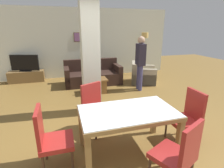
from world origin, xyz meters
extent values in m
plane|color=brown|center=(0.00, 0.00, 0.00)|extent=(18.00, 18.00, 0.00)
cube|color=silver|center=(0.00, 5.01, 1.35)|extent=(7.20, 0.06, 2.70)
cube|color=brown|center=(-0.16, 4.97, 1.60)|extent=(0.44, 0.02, 0.36)
cube|color=#8C598C|center=(-0.16, 4.96, 1.60)|extent=(0.40, 0.01, 0.32)
cube|color=silver|center=(-0.29, 1.61, 1.35)|extent=(0.39, 0.37, 2.70)
cube|color=olive|center=(0.00, -0.40, 0.71)|extent=(1.47, 0.06, 0.06)
cube|color=olive|center=(0.00, 0.40, 0.71)|extent=(1.47, 0.06, 0.06)
cube|color=olive|center=(-0.71, 0.00, 0.71)|extent=(0.06, 0.74, 0.06)
cube|color=olive|center=(0.71, 0.00, 0.71)|extent=(0.06, 0.74, 0.06)
cube|color=silver|center=(0.00, 0.00, 0.75)|extent=(1.45, 0.84, 0.01)
cube|color=olive|center=(-0.69, -0.38, 0.34)|extent=(0.08, 0.08, 0.68)
cube|color=olive|center=(0.69, -0.38, 0.34)|extent=(0.08, 0.08, 0.68)
cube|color=olive|center=(-0.69, 0.38, 0.34)|extent=(0.08, 0.08, 0.68)
cube|color=olive|center=(0.69, 0.38, 0.34)|extent=(0.08, 0.08, 0.68)
cube|color=maroon|center=(-0.33, 0.72, 0.41)|extent=(0.61, 0.61, 0.07)
cube|color=maroon|center=(-0.42, 0.91, 0.69)|extent=(0.42, 0.23, 0.50)
cylinder|color=#493224|center=(-0.08, 0.63, 0.19)|extent=(0.04, 0.04, 0.37)
cylinder|color=#493224|center=(-0.43, 0.47, 0.19)|extent=(0.04, 0.04, 0.37)
cylinder|color=#493224|center=(-0.24, 0.98, 0.19)|extent=(0.04, 0.04, 0.37)
cylinder|color=#493224|center=(-0.58, 0.82, 0.19)|extent=(0.04, 0.04, 0.37)
cube|color=maroon|center=(1.03, 0.00, 0.41)|extent=(0.46, 0.46, 0.07)
cube|color=maroon|center=(1.24, 0.00, 0.69)|extent=(0.05, 0.44, 0.50)
cylinder|color=#493224|center=(0.84, -0.19, 0.19)|extent=(0.04, 0.04, 0.37)
cylinder|color=#493224|center=(0.84, 0.19, 0.19)|extent=(0.04, 0.04, 0.37)
cylinder|color=#493224|center=(1.22, -0.19, 0.19)|extent=(0.04, 0.04, 0.37)
cylinder|color=#493224|center=(1.22, 0.19, 0.19)|extent=(0.04, 0.04, 0.37)
cube|color=maroon|center=(0.33, -0.71, 0.41)|extent=(0.61, 0.61, 0.07)
cube|color=maroon|center=(0.42, -0.89, 0.69)|extent=(0.42, 0.23, 0.50)
cylinder|color=#493224|center=(0.42, -0.45, 0.19)|extent=(0.04, 0.04, 0.37)
cube|color=maroon|center=(-1.07, 0.00, 0.41)|extent=(0.46, 0.46, 0.07)
cube|color=maroon|center=(-1.28, 0.00, 0.69)|extent=(0.05, 0.44, 0.50)
cylinder|color=#493224|center=(-0.88, 0.19, 0.19)|extent=(0.04, 0.04, 0.37)
cylinder|color=#493224|center=(-0.88, -0.19, 0.19)|extent=(0.04, 0.04, 0.37)
cylinder|color=#493224|center=(-1.26, 0.19, 0.19)|extent=(0.04, 0.04, 0.37)
cylinder|color=#493224|center=(-1.26, -0.19, 0.19)|extent=(0.04, 0.04, 0.37)
cube|color=#32211B|center=(0.13, 3.80, 0.21)|extent=(1.99, 0.92, 0.42)
cube|color=#32211B|center=(0.13, 4.17, 0.64)|extent=(1.99, 0.18, 0.43)
cube|color=#32211B|center=(1.04, 3.80, 0.33)|extent=(0.16, 0.92, 0.66)
cube|color=#32211B|center=(-0.79, 3.80, 0.33)|extent=(0.16, 0.92, 0.66)
cube|color=tan|center=(1.94, 3.42, 0.20)|extent=(1.10, 1.09, 0.40)
cube|color=tan|center=(1.63, 3.55, 0.58)|extent=(0.48, 0.84, 0.36)
cube|color=tan|center=(2.07, 3.74, 0.30)|extent=(0.84, 0.45, 0.60)
cube|color=tan|center=(1.82, 3.10, 0.30)|extent=(0.84, 0.45, 0.60)
cube|color=brown|center=(0.05, 2.87, 0.43)|extent=(0.68, 0.51, 0.04)
cube|color=brown|center=(0.05, 2.87, 0.21)|extent=(0.60, 0.43, 0.41)
cylinder|color=#4C2D14|center=(-0.14, 2.78, 0.55)|extent=(0.08, 0.08, 0.20)
cylinder|color=#4C2D14|center=(-0.14, 2.78, 0.69)|extent=(0.03, 0.03, 0.07)
cylinder|color=#B7B7BC|center=(-0.14, 2.78, 0.73)|extent=(0.03, 0.03, 0.01)
cube|color=brown|center=(-2.23, 4.73, 0.21)|extent=(1.25, 0.40, 0.41)
cube|color=black|center=(-2.23, 4.73, 0.43)|extent=(0.45, 0.31, 0.03)
cube|color=black|center=(-2.23, 4.73, 0.73)|extent=(1.00, 0.35, 0.58)
cylinder|color=#B7B7BC|center=(2.48, 4.57, 0.01)|extent=(0.25, 0.25, 0.02)
cylinder|color=#B7B7BC|center=(2.48, 4.57, 0.79)|extent=(0.04, 0.04, 1.53)
cylinder|color=#E5BC66|center=(2.48, 4.57, 1.66)|extent=(0.28, 0.28, 0.22)
cylinder|color=#3E3D6C|center=(1.46, 2.66, 0.41)|extent=(0.13, 0.13, 0.83)
cylinder|color=#3E3D6C|center=(1.48, 2.83, 0.41)|extent=(0.13, 0.13, 0.83)
cube|color=#2A2738|center=(1.47, 2.75, 1.16)|extent=(0.25, 0.40, 0.66)
sphere|color=tan|center=(1.47, 2.75, 1.60)|extent=(0.22, 0.22, 0.22)
camera|label=1|loc=(-0.91, -2.25, 1.96)|focal=28.00mm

